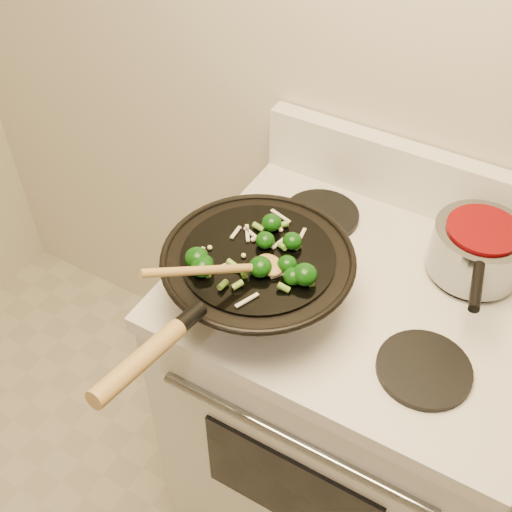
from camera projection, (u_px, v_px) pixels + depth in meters
The scene contains 5 objects.
stove at pixel (346, 400), 1.68m from camera, with size 0.78×0.67×1.08m.
wok at pixel (257, 275), 1.28m from camera, with size 0.38×0.64×0.20m.
stirfry at pixel (256, 258), 1.22m from camera, with size 0.24×0.27×0.04m.
wooden_spoon at pixel (235, 268), 1.17m from camera, with size 0.17×0.26×0.12m.
saucepan at pixel (478, 249), 1.34m from camera, with size 0.20×0.32×0.12m.
Camera 1 is at (0.02, 0.25, 1.93)m, focal length 45.00 mm.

